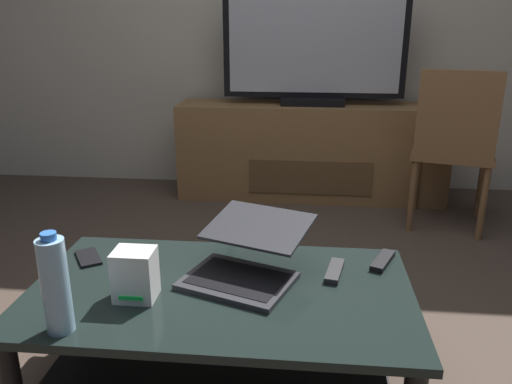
# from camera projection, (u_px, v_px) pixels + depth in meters

# --- Properties ---
(ground_plane) EXTENTS (7.68, 7.68, 0.00)m
(ground_plane) POSITION_uv_depth(u_px,v_px,m) (259.00, 354.00, 1.91)
(ground_plane) COLOR #4C3D33
(coffee_table) EXTENTS (1.20, 0.68, 0.39)m
(coffee_table) POSITION_uv_depth(u_px,v_px,m) (221.00, 321.00, 1.64)
(coffee_table) COLOR black
(coffee_table) RESTS_ON ground
(media_cabinet) EXTENTS (1.80, 0.41, 0.64)m
(media_cabinet) POSITION_uv_depth(u_px,v_px,m) (311.00, 151.00, 3.52)
(media_cabinet) COLOR olive
(media_cabinet) RESTS_ON ground
(television) EXTENTS (1.18, 0.20, 0.73)m
(television) POSITION_uv_depth(u_px,v_px,m) (314.00, 50.00, 3.28)
(television) COLOR black
(television) RESTS_ON media_cabinet
(dining_chair) EXTENTS (0.54, 0.54, 0.93)m
(dining_chair) POSITION_uv_depth(u_px,v_px,m) (454.00, 143.00, 2.89)
(dining_chair) COLOR brown
(dining_chair) RESTS_ON ground
(laptop) EXTENTS (0.45, 0.49, 0.17)m
(laptop) POSITION_uv_depth(u_px,v_px,m) (246.00, 258.00, 1.66)
(laptop) COLOR #333338
(laptop) RESTS_ON coffee_table
(router_box) EXTENTS (0.12, 0.10, 0.16)m
(router_box) POSITION_uv_depth(u_px,v_px,m) (135.00, 274.00, 1.52)
(router_box) COLOR white
(router_box) RESTS_ON coffee_table
(water_bottle_near) EXTENTS (0.07, 0.07, 0.29)m
(water_bottle_near) POSITION_uv_depth(u_px,v_px,m) (55.00, 285.00, 1.34)
(water_bottle_near) COLOR #99C6E5
(water_bottle_near) RESTS_ON coffee_table
(cell_phone) EXTENTS (0.14, 0.16, 0.01)m
(cell_phone) POSITION_uv_depth(u_px,v_px,m) (88.00, 257.00, 1.79)
(cell_phone) COLOR black
(cell_phone) RESTS_ON coffee_table
(tv_remote) EXTENTS (0.07, 0.17, 0.02)m
(tv_remote) POSITION_uv_depth(u_px,v_px,m) (335.00, 271.00, 1.68)
(tv_remote) COLOR #2D2D30
(tv_remote) RESTS_ON coffee_table
(soundbar_remote) EXTENTS (0.11, 0.16, 0.02)m
(soundbar_remote) POSITION_uv_depth(u_px,v_px,m) (383.00, 261.00, 1.76)
(soundbar_remote) COLOR black
(soundbar_remote) RESTS_ON coffee_table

